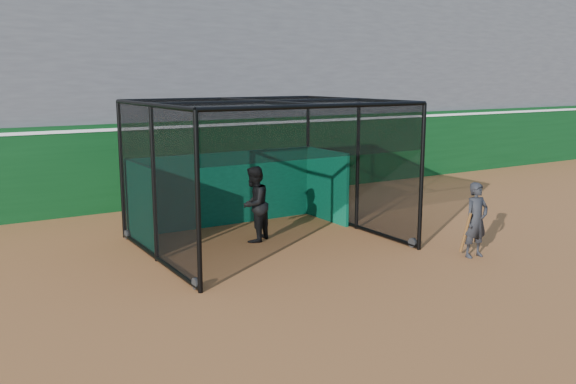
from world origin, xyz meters
TOP-DOWN VIEW (x-y plane):
  - ground at (0.00, 0.00)m, footprint 120.00×120.00m
  - outfield_wall at (0.00, 8.50)m, footprint 50.00×0.50m
  - grandstand at (0.00, 12.27)m, footprint 50.00×7.85m
  - batting_cage at (0.51, 3.14)m, footprint 5.36×4.60m
  - batter at (0.37, 3.44)m, footprint 1.09×1.05m
  - on_deck_player at (3.77, -0.15)m, footprint 0.63×0.44m

SIDE VIEW (x-z plane):
  - ground at x=0.00m, z-range 0.00..0.00m
  - on_deck_player at x=3.77m, z-range 0.00..1.61m
  - batter at x=0.37m, z-range 0.00..1.77m
  - outfield_wall at x=0.00m, z-range 0.04..2.54m
  - batting_cage at x=0.51m, z-range 0.00..3.24m
  - grandstand at x=0.00m, z-range 0.00..8.95m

